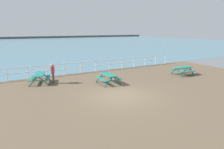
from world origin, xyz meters
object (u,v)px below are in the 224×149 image
(visitor, at_px, (53,72))
(picnic_table_near_right, at_px, (108,76))
(picnic_table_mid_centre, at_px, (183,69))
(picnic_table_near_left, at_px, (40,76))

(visitor, bearing_deg, picnic_table_near_right, -4.41)
(picnic_table_mid_centre, distance_m, visitor, 12.02)
(picnic_table_near_left, distance_m, visitor, 1.18)
(picnic_table_near_right, bearing_deg, visitor, 60.92)
(picnic_table_near_right, height_order, picnic_table_mid_centre, same)
(picnic_table_near_right, bearing_deg, picnic_table_mid_centre, -96.43)
(picnic_table_near_left, relative_size, picnic_table_mid_centre, 1.12)
(visitor, bearing_deg, picnic_table_near_left, 171.16)
(picnic_table_near_left, xyz_separation_m, visitor, (0.94, -0.61, 0.36))
(picnic_table_near_right, xyz_separation_m, picnic_table_mid_centre, (7.75, -0.80, 0.00))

